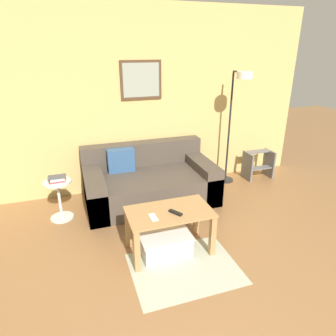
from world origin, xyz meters
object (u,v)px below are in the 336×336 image
(book_stack, at_px, (57,179))
(remote_control, at_px, (176,213))
(step_stool, at_px, (258,164))
(storage_bin, at_px, (165,243))
(cell_phone, at_px, (153,217))
(coffee_table, at_px, (169,220))
(side_table, at_px, (59,196))
(couch, at_px, (149,182))
(floor_lamp, at_px, (237,108))

(book_stack, relative_size, remote_control, 1.38)
(remote_control, xyz_separation_m, step_stool, (1.93, 1.40, -0.24))
(storage_bin, distance_m, cell_phone, 0.38)
(coffee_table, distance_m, side_table, 1.49)
(storage_bin, bearing_deg, couch, 82.44)
(coffee_table, height_order, step_stool, coffee_table)
(storage_bin, relative_size, floor_lamp, 0.31)
(storage_bin, relative_size, side_table, 1.03)
(side_table, bearing_deg, floor_lamp, 4.34)
(remote_control, height_order, step_stool, remote_control)
(remote_control, bearing_deg, book_stack, 102.35)
(coffee_table, bearing_deg, remote_control, -57.00)
(floor_lamp, bearing_deg, book_stack, -176.05)
(couch, xyz_separation_m, remote_control, (-0.06, -1.24, 0.22))
(coffee_table, xyz_separation_m, remote_control, (0.04, -0.06, 0.11))
(floor_lamp, xyz_separation_m, step_stool, (0.55, 0.12, -0.96))
(floor_lamp, bearing_deg, side_table, -175.66)
(coffee_table, xyz_separation_m, cell_phone, (-0.19, -0.07, 0.11))
(side_table, height_order, cell_phone, side_table)
(book_stack, xyz_separation_m, cell_phone, (0.88, -1.12, -0.06))
(couch, distance_m, remote_control, 1.26)
(couch, xyz_separation_m, book_stack, (-1.16, -0.13, 0.27))
(couch, height_order, side_table, couch)
(storage_bin, xyz_separation_m, step_stool, (2.04, 1.36, 0.13))
(book_stack, xyz_separation_m, remote_control, (1.11, -1.11, -0.05))
(floor_lamp, bearing_deg, remote_control, -137.14)
(couch, distance_m, side_table, 1.18)
(coffee_table, bearing_deg, couch, 85.13)
(coffee_table, relative_size, storage_bin, 1.65)
(side_table, relative_size, book_stack, 2.43)
(book_stack, xyz_separation_m, step_stool, (3.04, 0.29, -0.29))
(storage_bin, bearing_deg, remote_control, -22.36)
(couch, height_order, remote_control, couch)
(side_table, xyz_separation_m, step_stool, (3.05, 0.31, -0.06))
(floor_lamp, xyz_separation_m, side_table, (-2.50, -0.19, -0.90))
(couch, bearing_deg, coffee_table, -94.87)
(floor_lamp, height_order, cell_phone, floor_lamp)
(storage_bin, distance_m, book_stack, 1.53)
(side_table, xyz_separation_m, cell_phone, (0.88, -1.10, 0.17))
(couch, xyz_separation_m, cell_phone, (-0.29, -1.24, 0.21))
(storage_bin, bearing_deg, cell_phone, -160.96)
(storage_bin, distance_m, floor_lamp, 2.22)
(couch, xyz_separation_m, side_table, (-1.17, -0.14, 0.04))
(storage_bin, relative_size, step_stool, 1.17)
(coffee_table, height_order, floor_lamp, floor_lamp)
(couch, distance_m, floor_lamp, 1.63)
(coffee_table, distance_m, floor_lamp, 2.05)
(floor_lamp, xyz_separation_m, remote_control, (-1.38, -1.28, -0.72))
(coffee_table, relative_size, remote_control, 5.72)
(storage_bin, xyz_separation_m, side_table, (-1.01, 1.05, 0.19))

